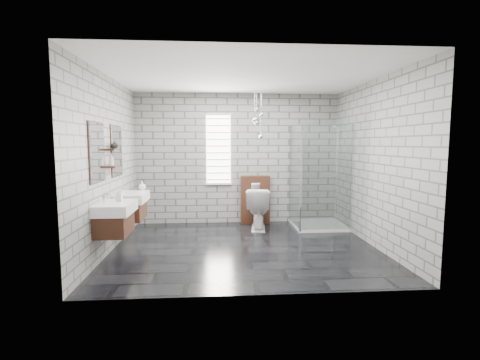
{
  "coord_description": "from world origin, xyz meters",
  "views": [
    {
      "loc": [
        -0.47,
        -5.47,
        1.67
      ],
      "look_at": [
        -0.05,
        0.35,
        1.06
      ],
      "focal_mm": 26.0,
      "sensor_mm": 36.0,
      "label": 1
    }
  ],
  "objects": [
    {
      "name": "soap_bottle_c",
      "position": [
        -2.02,
        -0.15,
        1.43
      ],
      "size": [
        0.08,
        0.09,
        0.19
      ],
      "primitive_type": "imported",
      "rotation": [
        0.0,
        0.0,
        -0.16
      ],
      "color": "#B2B2B2",
      "rests_on": "shelf_lower"
    },
    {
      "name": "shelf_upper",
      "position": [
        -2.03,
        -0.05,
        1.58
      ],
      "size": [
        0.14,
        0.3,
        0.03
      ],
      "primitive_type": "cube",
      "color": "#422114",
      "rests_on": "wall_left"
    },
    {
      "name": "toilet",
      "position": [
        0.36,
        1.21,
        0.41
      ],
      "size": [
        0.55,
        0.85,
        0.81
      ],
      "primitive_type": "imported",
      "rotation": [
        0.0,
        0.0,
        3.01
      ],
      "color": "white",
      "rests_on": "floor"
    },
    {
      "name": "shower_enclosure",
      "position": [
        1.5,
        1.18,
        0.5
      ],
      "size": [
        1.0,
        1.0,
        2.03
      ],
      "color": "white",
      "rests_on": "floor"
    },
    {
      "name": "ceiling",
      "position": [
        0.0,
        0.0,
        2.71
      ],
      "size": [
        4.2,
        3.6,
        0.02
      ],
      "primitive_type": "cube",
      "color": "white",
      "rests_on": "wall_back"
    },
    {
      "name": "flush_plate",
      "position": [
        0.36,
        1.6,
        0.8
      ],
      "size": [
        0.18,
        0.01,
        0.12
      ],
      "primitive_type": "cube",
      "color": "silver",
      "rests_on": "cistern_panel"
    },
    {
      "name": "wall_left",
      "position": [
        -2.11,
        0.0,
        1.35
      ],
      "size": [
        0.02,
        3.6,
        2.7
      ],
      "primitive_type": "cube",
      "color": "gray",
      "rests_on": "floor"
    },
    {
      "name": "vanity_left",
      "position": [
        -1.91,
        -0.58,
        0.76
      ],
      "size": [
        0.47,
        0.7,
        1.57
      ],
      "color": "#422114",
      "rests_on": "wall_left"
    },
    {
      "name": "soap_bottle_b",
      "position": [
        -1.77,
        0.76,
        0.93
      ],
      "size": [
        0.15,
        0.15,
        0.16
      ],
      "primitive_type": "imported",
      "rotation": [
        0.0,
        0.0,
        0.24
      ],
      "color": "#B2B2B2",
      "rests_on": "vanity_right"
    },
    {
      "name": "wall_right",
      "position": [
        2.11,
        0.0,
        1.35
      ],
      "size": [
        0.02,
        3.6,
        2.7
      ],
      "primitive_type": "cube",
      "color": "gray",
      "rests_on": "floor"
    },
    {
      "name": "soap_bottle_a",
      "position": [
        -1.84,
        -0.45,
        0.93
      ],
      "size": [
        0.08,
        0.08,
        0.17
      ],
      "primitive_type": "imported",
      "rotation": [
        0.0,
        0.0,
        -0.07
      ],
      "color": "#B2B2B2",
      "rests_on": "vanity_left"
    },
    {
      "name": "pendant_cluster",
      "position": [
        0.37,
        1.37,
        2.13
      ],
      "size": [
        0.24,
        0.26,
        0.94
      ],
      "color": "silver",
      "rests_on": "ceiling"
    },
    {
      "name": "vase",
      "position": [
        -2.02,
        0.05,
        1.65
      ],
      "size": [
        0.13,
        0.13,
        0.12
      ],
      "primitive_type": "imported",
      "rotation": [
        0.0,
        0.0,
        0.14
      ],
      "color": "#B2B2B2",
      "rests_on": "shelf_upper"
    },
    {
      "name": "vanity_right",
      "position": [
        -1.91,
        0.39,
        0.76
      ],
      "size": [
        0.47,
        0.7,
        1.57
      ],
      "color": "#422114",
      "rests_on": "wall_left"
    },
    {
      "name": "wall_back",
      "position": [
        0.0,
        1.81,
        1.35
      ],
      "size": [
        4.2,
        0.02,
        2.7
      ],
      "primitive_type": "cube",
      "color": "gray",
      "rests_on": "floor"
    },
    {
      "name": "cistern_panel",
      "position": [
        0.36,
        1.7,
        0.5
      ],
      "size": [
        0.6,
        0.2,
        1.0
      ],
      "primitive_type": "cube",
      "color": "#422114",
      "rests_on": "floor"
    },
    {
      "name": "shelf_lower",
      "position": [
        -2.03,
        -0.05,
        1.32
      ],
      "size": [
        0.14,
        0.3,
        0.03
      ],
      "primitive_type": "cube",
      "color": "#422114",
      "rests_on": "wall_left"
    },
    {
      "name": "wall_front",
      "position": [
        0.0,
        -1.81,
        1.35
      ],
      "size": [
        4.2,
        0.02,
        2.7
      ],
      "primitive_type": "cube",
      "color": "gray",
      "rests_on": "floor"
    },
    {
      "name": "floor",
      "position": [
        0.0,
        0.0,
        -0.01
      ],
      "size": [
        4.2,
        3.6,
        0.02
      ],
      "primitive_type": "cube",
      "color": "black",
      "rests_on": "ground"
    },
    {
      "name": "window",
      "position": [
        -0.4,
        1.78,
        1.55
      ],
      "size": [
        0.56,
        0.05,
        1.48
      ],
      "color": "white",
      "rests_on": "wall_back"
    }
  ]
}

